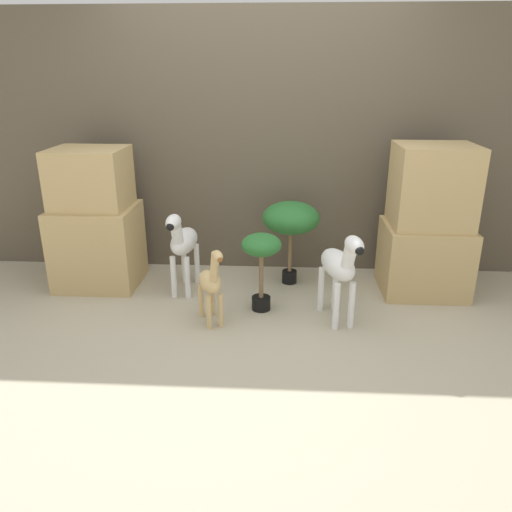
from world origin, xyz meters
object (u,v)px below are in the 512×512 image
Objects in this scene: zebra_right at (340,266)px; giraffe_figurine at (211,282)px; zebra_left at (183,242)px; potted_palm_back at (261,253)px; potted_palm_front at (291,220)px.

giraffe_figurine is at bearing -174.75° from zebra_right.
potted_palm_back is at bearing -24.05° from zebra_left.
zebra_right is 1.17× the size of giraffe_figurine.
zebra_left is 0.70m from potted_palm_back.
giraffe_figurine is 1.02× the size of potted_palm_back.
potted_palm_front reaches higher than giraffe_figurine.
potted_palm_front is (-0.34, 0.68, 0.13)m from zebra_right.
zebra_left is 0.61m from giraffe_figurine.
zebra_left is 1.01× the size of potted_palm_front.
zebra_right is 0.91m from giraffe_figurine.
potted_palm_front is at bearing 53.75° from giraffe_figurine.
zebra_left is 1.17× the size of giraffe_figurine.
zebra_right is 1.01× the size of potted_palm_front.
zebra_left is (-1.20, 0.44, 0.00)m from zebra_right.
zebra_left is 0.90m from potted_palm_front.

